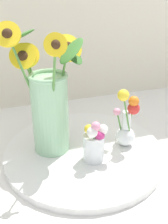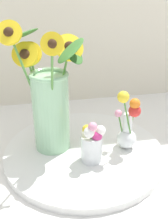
# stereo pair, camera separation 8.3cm
# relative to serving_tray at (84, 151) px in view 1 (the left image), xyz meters

# --- Properties ---
(ground_plane) EXTENTS (6.00, 6.00, 0.00)m
(ground_plane) POSITION_rel_serving_tray_xyz_m (-0.03, -0.09, -0.01)
(ground_plane) COLOR silver
(serving_tray) EXTENTS (0.54, 0.54, 0.02)m
(serving_tray) POSITION_rel_serving_tray_xyz_m (0.00, 0.00, 0.00)
(serving_tray) COLOR white
(serving_tray) RESTS_ON ground_plane
(mason_jar_sunflowers) EXTENTS (0.27, 0.23, 0.43)m
(mason_jar_sunflowers) POSITION_rel_serving_tray_xyz_m (-0.10, 0.04, 0.18)
(mason_jar_sunflowers) COLOR #99CC9E
(mason_jar_sunflowers) RESTS_ON serving_tray
(vase_small_center) EXTENTS (0.07, 0.07, 0.15)m
(vase_small_center) POSITION_rel_serving_tray_xyz_m (0.01, -0.07, 0.07)
(vase_small_center) COLOR white
(vase_small_center) RESTS_ON serving_tray
(vase_bulb_right) EXTENTS (0.08, 0.08, 0.22)m
(vase_bulb_right) POSITION_rel_serving_tray_xyz_m (0.14, -0.02, 0.10)
(vase_bulb_right) COLOR white
(vase_bulb_right) RESTS_ON serving_tray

